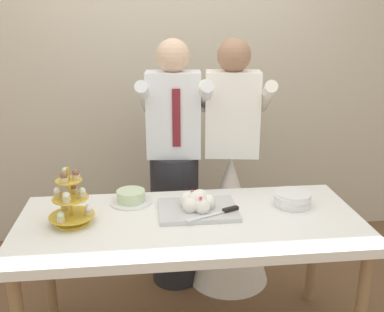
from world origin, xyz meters
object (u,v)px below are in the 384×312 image
(dessert_table, at_px, (190,232))
(plate_stack, at_px, (292,199))
(person_bride, at_px, (230,202))
(round_cake, at_px, (131,197))
(main_cake_tray, at_px, (198,205))
(person_groom, at_px, (174,180))
(cupcake_stand, at_px, (71,202))

(dessert_table, bearing_deg, plate_stack, 11.15)
(person_bride, bearing_deg, plate_stack, -64.65)
(plate_stack, xyz_separation_m, round_cake, (-0.90, 0.14, -0.01))
(main_cake_tray, relative_size, round_cake, 1.77)
(round_cake, distance_m, person_groom, 0.49)
(dessert_table, xyz_separation_m, person_bride, (0.34, 0.63, -0.12))
(plate_stack, bearing_deg, dessert_table, -168.85)
(plate_stack, distance_m, person_bride, 0.62)
(dessert_table, relative_size, plate_stack, 8.79)
(dessert_table, bearing_deg, cupcake_stand, 177.79)
(plate_stack, xyz_separation_m, person_groom, (-0.62, 0.55, -0.07))
(cupcake_stand, relative_size, person_bride, 0.18)
(main_cake_tray, bearing_deg, round_cake, 155.28)
(dessert_table, xyz_separation_m, person_groom, (-0.03, 0.66, 0.05))
(plate_stack, relative_size, person_groom, 0.12)
(main_cake_tray, relative_size, person_groom, 0.26)
(dessert_table, bearing_deg, person_bride, 61.90)
(round_cake, height_order, person_bride, person_bride)
(cupcake_stand, height_order, main_cake_tray, cupcake_stand)
(dessert_table, height_order, round_cake, round_cake)
(person_groom, distance_m, person_bride, 0.41)
(cupcake_stand, distance_m, person_bride, 1.16)
(main_cake_tray, bearing_deg, person_bride, 61.89)
(dessert_table, xyz_separation_m, plate_stack, (0.58, 0.12, 0.11))
(dessert_table, xyz_separation_m, cupcake_stand, (-0.60, 0.02, 0.19))
(dessert_table, distance_m, round_cake, 0.42)
(dessert_table, bearing_deg, main_cake_tray, 61.95)
(cupcake_stand, distance_m, person_groom, 0.87)
(person_groom, bearing_deg, dessert_table, -86.98)
(cupcake_stand, xyz_separation_m, person_groom, (0.57, 0.64, -0.15))
(round_cake, relative_size, person_bride, 0.14)
(main_cake_tray, bearing_deg, cupcake_stand, -173.94)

